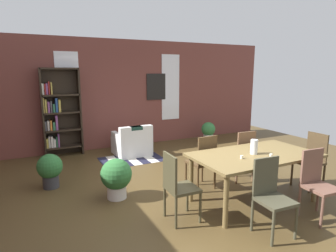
{
  "coord_description": "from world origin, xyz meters",
  "views": [
    {
      "loc": [
        -2.31,
        -3.68,
        2.0
      ],
      "look_at": [
        0.24,
        1.44,
        0.9
      ],
      "focal_mm": 30.39,
      "sensor_mm": 36.0,
      "label": 1
    }
  ],
  "objects": [
    {
      "name": "tealight_candle_0",
      "position": [
        0.38,
        -0.65,
        0.79
      ],
      "size": [
        0.04,
        0.04,
        0.05
      ],
      "primitive_type": "cylinder",
      "color": "silver",
      "rests_on": "dining_table"
    },
    {
      "name": "ground_plane",
      "position": [
        0.0,
        0.0,
        0.0
      ],
      "size": [
        10.35,
        10.35,
        0.0
      ],
      "primitive_type": "plane",
      "color": "#4E3C20"
    },
    {
      "name": "dining_chair_head_right",
      "position": [
        2.06,
        -0.54,
        0.51
      ],
      "size": [
        0.41,
        0.41,
        0.95
      ],
      "color": "#42321F",
      "rests_on": "ground"
    },
    {
      "name": "tealight_candle_1",
      "position": [
        0.82,
        -0.77,
        0.79
      ],
      "size": [
        0.04,
        0.04,
        0.05
      ],
      "primitive_type": "cylinder",
      "color": "silver",
      "rests_on": "dining_table"
    },
    {
      "name": "potted_plant_corner",
      "position": [
        2.35,
        3.05,
        0.31
      ],
      "size": [
        0.4,
        0.4,
        0.56
      ],
      "color": "silver",
      "rests_on": "ground"
    },
    {
      "name": "dining_chair_far_right",
      "position": [
        1.15,
        0.22,
        0.51
      ],
      "size": [
        0.43,
        0.43,
        0.95
      ],
      "color": "brown",
      "rests_on": "ground"
    },
    {
      "name": "window_pane_1",
      "position": [
        1.39,
        3.6,
        1.55
      ],
      "size": [
        0.55,
        0.02,
        1.84
      ],
      "primitive_type": "cube",
      "color": "white"
    },
    {
      "name": "dining_table",
      "position": [
        0.72,
        -0.54,
        0.69
      ],
      "size": [
        1.92,
        1.06,
        0.77
      ],
      "color": "brown",
      "rests_on": "ground"
    },
    {
      "name": "dining_chair_near_right",
      "position": [
        1.16,
        -1.3,
        0.51
      ],
      "size": [
        0.43,
        0.43,
        0.95
      ],
      "color": "brown",
      "rests_on": "ground"
    },
    {
      "name": "armchair_white",
      "position": [
        -0.1,
        2.72,
        0.28
      ],
      "size": [
        0.82,
        0.82,
        0.75
      ],
      "color": "silver",
      "rests_on": "ground"
    },
    {
      "name": "potted_plant_by_shelf",
      "position": [
        -1.14,
        0.52,
        0.36
      ],
      "size": [
        0.5,
        0.5,
        0.65
      ],
      "color": "silver",
      "rests_on": "ground"
    },
    {
      "name": "potted_plant_window",
      "position": [
        -2.05,
        1.43,
        0.34
      ],
      "size": [
        0.43,
        0.43,
        0.6
      ],
      "color": "#333338",
      "rests_on": "ground"
    },
    {
      "name": "striped_rug",
      "position": [
        -0.25,
        2.35,
        0.0
      ],
      "size": [
        1.41,
        0.93,
        0.01
      ],
      "color": "#1E1E33",
      "rests_on": "ground"
    },
    {
      "name": "dining_chair_head_left",
      "position": [
        -0.61,
        -0.54,
        0.51
      ],
      "size": [
        0.41,
        0.41,
        0.95
      ],
      "color": "#433D27",
      "rests_on": "ground"
    },
    {
      "name": "framed_picture",
      "position": [
        0.94,
        3.6,
        1.58
      ],
      "size": [
        0.56,
        0.03,
        0.72
      ],
      "primitive_type": "cube",
      "color": "black"
    },
    {
      "name": "back_wall_brick",
      "position": [
        0.0,
        3.67,
        1.41
      ],
      "size": [
        8.97,
        0.12,
        2.82
      ],
      "primitive_type": "cube",
      "color": "brown",
      "rests_on": "ground"
    },
    {
      "name": "dining_chair_far_left",
      "position": [
        0.3,
        0.22,
        0.51
      ],
      "size": [
        0.43,
        0.43,
        0.95
      ],
      "color": "#4D3820",
      "rests_on": "ground"
    },
    {
      "name": "dining_chair_near_left",
      "position": [
        0.3,
        -1.3,
        0.51
      ],
      "size": [
        0.42,
        0.42,
        0.95
      ],
      "color": "#42402E",
      "rests_on": "ground"
    },
    {
      "name": "bookshelf_tall",
      "position": [
        -1.66,
        3.44,
        1.04
      ],
      "size": [
        0.88,
        0.29,
        2.09
      ],
      "color": "#2D2319",
      "rests_on": "ground"
    },
    {
      "name": "window_pane_0",
      "position": [
        -1.39,
        3.6,
        1.55
      ],
      "size": [
        0.55,
        0.02,
        1.84
      ],
      "primitive_type": "cube",
      "color": "white"
    },
    {
      "name": "vase_on_table",
      "position": [
        0.7,
        -0.54,
        0.88
      ],
      "size": [
        0.11,
        0.11,
        0.22
      ],
      "primitive_type": "cylinder",
      "color": "silver",
      "rests_on": "dining_table"
    }
  ]
}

